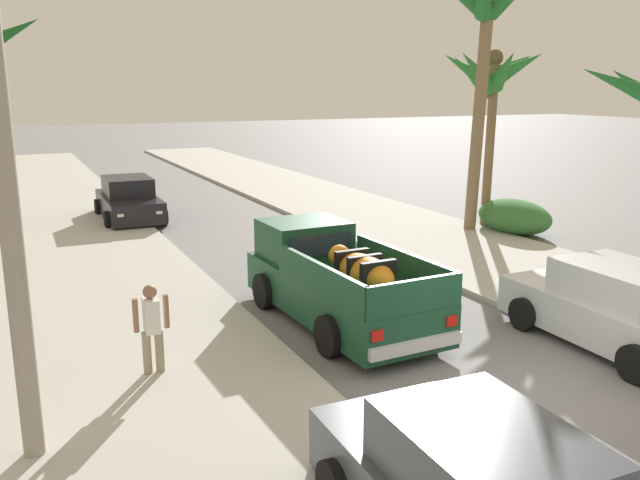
{
  "coord_description": "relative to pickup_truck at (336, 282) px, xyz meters",
  "views": [
    {
      "loc": [
        -6.72,
        -7.04,
        4.63
      ],
      "look_at": [
        -0.38,
        6.25,
        1.2
      ],
      "focal_mm": 37.15,
      "sensor_mm": 36.0,
      "label": 1
    }
  ],
  "objects": [
    {
      "name": "ground_plane",
      "position": [
        0.97,
        -4.29,
        -0.81
      ],
      "size": [
        160.0,
        160.0,
        0.0
      ],
      "primitive_type": "plane",
      "color": "slate"
    },
    {
      "name": "sidewalk_left",
      "position": [
        -4.0,
        7.71,
        -0.75
      ],
      "size": [
        4.93,
        60.0,
        0.12
      ],
      "primitive_type": "cube",
      "color": "beige",
      "rests_on": "ground"
    },
    {
      "name": "sidewalk_right",
      "position": [
        5.93,
        7.71,
        -0.75
      ],
      "size": [
        4.93,
        60.0,
        0.12
      ],
      "primitive_type": "cube",
      "color": "beige",
      "rests_on": "ground"
    },
    {
      "name": "curb_left",
      "position": [
        -2.93,
        7.71,
        -0.76
      ],
      "size": [
        0.16,
        60.0,
        0.1
      ],
      "primitive_type": "cube",
      "color": "silver",
      "rests_on": "ground"
    },
    {
      "name": "curb_right",
      "position": [
        4.87,
        7.71,
        -0.76
      ],
      "size": [
        0.16,
        60.0,
        0.1
      ],
      "primitive_type": "cube",
      "color": "silver",
      "rests_on": "ground"
    },
    {
      "name": "pickup_truck",
      "position": [
        0.0,
        0.0,
        0.0
      ],
      "size": [
        2.35,
        5.27,
        1.8
      ],
      "color": "#19472D",
      "rests_on": "ground"
    },
    {
      "name": "car_right_near",
      "position": [
        3.93,
        -3.39,
        -0.1
      ],
      "size": [
        2.08,
        4.29,
        1.54
      ],
      "color": "silver",
      "rests_on": "ground"
    },
    {
      "name": "car_left_mid",
      "position": [
        -1.96,
        12.24,
        -0.1
      ],
      "size": [
        2.05,
        4.27,
        1.54
      ],
      "color": "black",
      "rests_on": "ground"
    },
    {
      "name": "palm_tree_right_fore",
      "position": [
        8.75,
        6.24,
        4.1
      ],
      "size": [
        3.63,
        3.82,
        5.88
      ],
      "color": "brown",
      "rests_on": "ground"
    },
    {
      "name": "palm_tree_right_mid",
      "position": [
        7.67,
        5.31,
        5.7
      ],
      "size": [
        3.43,
        3.73,
        8.15
      ],
      "color": "#846B4C",
      "rests_on": "ground"
    },
    {
      "name": "hedge_bush",
      "position": [
        8.85,
        4.81,
        -0.26
      ],
      "size": [
        1.8,
        2.8,
        1.1
      ],
      "primitive_type": "ellipsoid",
      "color": "#387538",
      "rests_on": "ground"
    },
    {
      "name": "pedestrian",
      "position": [
        -3.9,
        -1.22,
        0.1
      ],
      "size": [
        0.57,
        0.39,
        1.59
      ],
      "color": "gray",
      "rests_on": "ground"
    }
  ]
}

